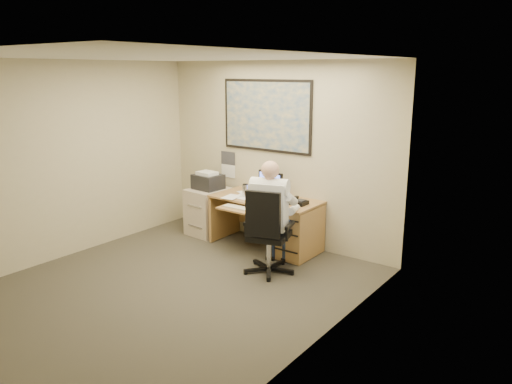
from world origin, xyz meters
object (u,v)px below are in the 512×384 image
Objects in this scene: filing_cabinet at (209,207)px; office_chair at (266,249)px; person at (271,217)px; desk at (286,222)px.

filing_cabinet is 1.85m from office_chair.
office_chair is at bearing -117.37° from person.
office_chair is at bearing -20.57° from filing_cabinet.
filing_cabinet is at bearing 138.66° from office_chair.
office_chair reaches higher than filing_cabinet.
person is at bearing -71.86° from desk.
desk is 0.84m from office_chair.
filing_cabinet is (-1.45, -0.02, -0.01)m from desk.
office_chair is at bearing -74.57° from desk.
person is (0.24, -0.72, 0.29)m from desk.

